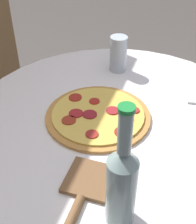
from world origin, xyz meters
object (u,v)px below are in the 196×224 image
object	(u,v)px
beer_bottle	(122,183)
pizza_paddle	(86,189)
pizza	(98,115)
drinking_glass	(118,54)

from	to	relation	value
beer_bottle	pizza_paddle	world-z (taller)	beer_bottle
pizza_paddle	pizza	bearing A→B (deg)	-167.95
pizza	beer_bottle	xyz separation A→B (m)	(-0.31, -0.15, 0.10)
pizza	beer_bottle	world-z (taller)	beer_bottle
drinking_glass	beer_bottle	bearing A→B (deg)	-164.34
beer_bottle	pizza_paddle	xyz separation A→B (m)	(0.04, 0.09, -0.10)
beer_bottle	pizza	bearing A→B (deg)	25.75
beer_bottle	drinking_glass	bearing A→B (deg)	15.66
beer_bottle	drinking_glass	distance (m)	0.63
pizza	beer_bottle	distance (m)	0.36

